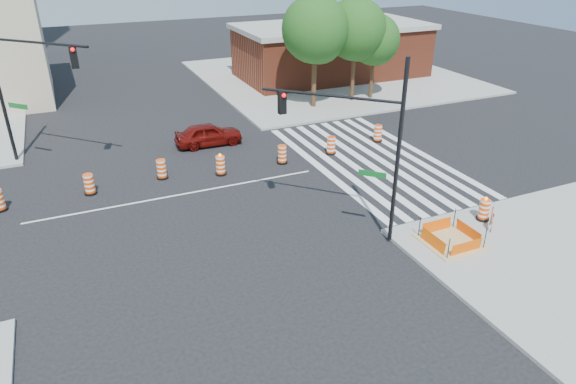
% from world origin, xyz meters
% --- Properties ---
extents(ground, '(120.00, 120.00, 0.00)m').
position_xyz_m(ground, '(0.00, 0.00, 0.00)').
color(ground, black).
rests_on(ground, ground).
extents(sidewalk_ne, '(22.00, 22.00, 0.15)m').
position_xyz_m(sidewalk_ne, '(18.00, 18.00, 0.07)').
color(sidewalk_ne, gray).
rests_on(sidewalk_ne, ground).
extents(crosswalk_east, '(6.75, 13.50, 0.01)m').
position_xyz_m(crosswalk_east, '(10.95, 0.00, 0.01)').
color(crosswalk_east, silver).
rests_on(crosswalk_east, ground).
extents(lane_centerline, '(14.00, 0.12, 0.01)m').
position_xyz_m(lane_centerline, '(0.00, 0.00, 0.01)').
color(lane_centerline, silver).
rests_on(lane_centerline, ground).
extents(excavation_pit, '(2.20, 2.20, 0.90)m').
position_xyz_m(excavation_pit, '(9.00, -9.00, 0.22)').
color(excavation_pit, tan).
rests_on(excavation_pit, ground).
extents(brick_storefront, '(16.50, 8.50, 4.60)m').
position_xyz_m(brick_storefront, '(18.00, 18.00, 2.32)').
color(brick_storefront, brown).
rests_on(brick_storefront, ground).
extents(red_coupe, '(4.02, 1.71, 1.35)m').
position_xyz_m(red_coupe, '(3.22, 5.95, 0.68)').
color(red_coupe, '#5A0B07').
rests_on(red_coupe, ground).
extents(signal_pole_se, '(4.06, 4.01, 7.38)m').
position_xyz_m(signal_pole_se, '(5.81, -6.69, 4.54)').
color(signal_pole_se, black).
rests_on(signal_pole_se, ground).
extents(signal_pole_nw, '(4.61, 4.66, 8.48)m').
position_xyz_m(signal_pole_nw, '(-6.07, 6.50, 5.19)').
color(signal_pole_nw, black).
rests_on(signal_pole_nw, ground).
extents(pit_drum, '(0.56, 0.56, 1.11)m').
position_xyz_m(pit_drum, '(11.53, -8.07, 0.61)').
color(pit_drum, black).
rests_on(pit_drum, ground).
extents(barricade, '(0.52, 0.58, 0.88)m').
position_xyz_m(barricade, '(11.28, -8.81, 0.63)').
color(barricade, '#FF4505').
rests_on(barricade, ground).
extents(tree_north_c, '(4.66, 4.66, 7.92)m').
position_xyz_m(tree_north_c, '(12.40, 10.20, 5.32)').
color(tree_north_c, '#382314').
rests_on(tree_north_c, ground).
extents(tree_north_d, '(4.45, 4.45, 7.57)m').
position_xyz_m(tree_north_d, '(15.79, 10.48, 5.08)').
color(tree_north_d, '#382314').
rests_on(tree_north_d, ground).
extents(tree_north_e, '(3.76, 3.76, 6.39)m').
position_xyz_m(tree_north_e, '(17.45, 10.48, 4.29)').
color(tree_north_e, '#382314').
rests_on(tree_north_e, ground).
extents(median_drum_2, '(0.60, 0.60, 1.02)m').
position_xyz_m(median_drum_2, '(-3.91, 1.88, 0.48)').
color(median_drum_2, black).
rests_on(median_drum_2, ground).
extents(median_drum_3, '(0.60, 0.60, 1.02)m').
position_xyz_m(median_drum_3, '(-0.34, 2.28, 0.48)').
color(median_drum_3, black).
rests_on(median_drum_3, ground).
extents(median_drum_4, '(0.60, 0.60, 1.18)m').
position_xyz_m(median_drum_4, '(2.59, 1.51, 0.49)').
color(median_drum_4, black).
rests_on(median_drum_4, ground).
extents(median_drum_5, '(0.60, 0.60, 1.02)m').
position_xyz_m(median_drum_5, '(6.15, 1.60, 0.48)').
color(median_drum_5, black).
rests_on(median_drum_5, ground).
extents(median_drum_6, '(0.60, 0.60, 1.02)m').
position_xyz_m(median_drum_6, '(9.28, 1.74, 0.48)').
color(median_drum_6, black).
rests_on(median_drum_6, ground).
extents(median_drum_7, '(0.60, 0.60, 1.02)m').
position_xyz_m(median_drum_7, '(12.87, 2.38, 0.48)').
color(median_drum_7, black).
rests_on(median_drum_7, ground).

